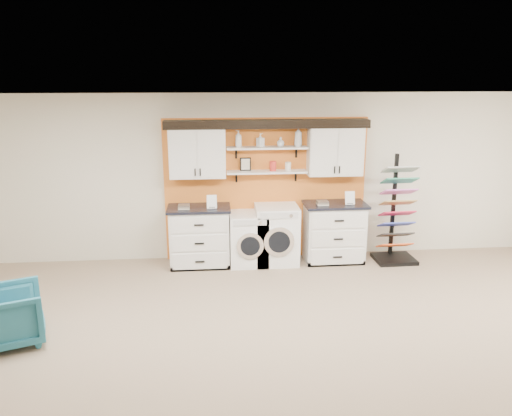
{
  "coord_description": "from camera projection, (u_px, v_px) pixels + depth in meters",
  "views": [
    {
      "loc": [
        -0.91,
        -4.24,
        3.11
      ],
      "look_at": [
        -0.32,
        2.3,
        1.33
      ],
      "focal_mm": 35.0,
      "sensor_mm": 36.0,
      "label": 1
    }
  ],
  "objects": [
    {
      "name": "armchair",
      "position": [
        10.0,
        316.0,
        5.88
      ],
      "size": [
        0.95,
        0.94,
        0.68
      ],
      "primitive_type": "imported",
      "rotation": [
        0.0,
        0.0,
        1.93
      ],
      "color": "#1F6379",
      "rests_on": "floor"
    },
    {
      "name": "dryer",
      "position": [
        276.0,
        234.0,
        8.35
      ],
      "size": [
        0.7,
        0.71,
        0.98
      ],
      "color": "white",
      "rests_on": "floor"
    },
    {
      "name": "ceiling",
      "position": [
        318.0,
        110.0,
        4.23
      ],
      "size": [
        10.0,
        10.0,
        0.0
      ],
      "primitive_type": "plane",
      "rotation": [
        3.14,
        0.0,
        0.0
      ],
      "color": "white",
      "rests_on": "wall_back"
    },
    {
      "name": "wall_back",
      "position": [
        266.0,
        177.0,
        8.44
      ],
      "size": [
        10.0,
        0.0,
        10.0
      ],
      "primitive_type": "plane",
      "rotation": [
        1.57,
        0.0,
        0.0
      ],
      "color": "beige",
      "rests_on": "floor"
    },
    {
      "name": "base_cabinet_right",
      "position": [
        334.0,
        232.0,
        8.43
      ],
      "size": [
        1.03,
        0.66,
        1.01
      ],
      "color": "white",
      "rests_on": "floor"
    },
    {
      "name": "soap_bottle_b",
      "position": [
        260.0,
        140.0,
        8.07
      ],
      "size": [
        0.14,
        0.14,
        0.22
      ],
      "primitive_type": "imported",
      "rotation": [
        0.0,
        0.0,
        2.16
      ],
      "color": "silver",
      "rests_on": "shelf_upper"
    },
    {
      "name": "canister_red",
      "position": [
        273.0,
        166.0,
        8.2
      ],
      "size": [
        0.11,
        0.11,
        0.16
      ],
      "primitive_type": "cylinder",
      "color": "red",
      "rests_on": "shelf_lower"
    },
    {
      "name": "washer",
      "position": [
        249.0,
        238.0,
        8.32
      ],
      "size": [
        0.62,
        0.71,
        0.87
      ],
      "color": "white",
      "rests_on": "floor"
    },
    {
      "name": "soap_bottle_c",
      "position": [
        281.0,
        142.0,
        8.11
      ],
      "size": [
        0.14,
        0.14,
        0.16
      ],
      "primitive_type": "imported",
      "rotation": [
        0.0,
        0.0,
        -0.19
      ],
      "color": "silver",
      "rests_on": "shelf_upper"
    },
    {
      "name": "upper_cabinet_left",
      "position": [
        197.0,
        152.0,
        8.02
      ],
      "size": [
        0.9,
        0.35,
        0.84
      ],
      "color": "white",
      "rests_on": "wall_back"
    },
    {
      "name": "shelf_lower",
      "position": [
        267.0,
        172.0,
        8.22
      ],
      "size": [
        1.32,
        0.28,
        0.03
      ],
      "primitive_type": "cube",
      "color": "white",
      "rests_on": "wall_back"
    },
    {
      "name": "soap_bottle_a",
      "position": [
        238.0,
        139.0,
        8.03
      ],
      "size": [
        0.11,
        0.11,
        0.27
      ],
      "primitive_type": "imported",
      "rotation": [
        0.0,
        0.0,
        -1.58
      ],
      "color": "silver",
      "rests_on": "shelf_upper"
    },
    {
      "name": "crown_molding",
      "position": [
        267.0,
        123.0,
        8.02
      ],
      "size": [
        3.3,
        0.41,
        0.13
      ],
      "color": "black",
      "rests_on": "wall_back"
    },
    {
      "name": "base_cabinet_left",
      "position": [
        200.0,
        236.0,
        8.24
      ],
      "size": [
        1.02,
        0.66,
        1.0
      ],
      "color": "white",
      "rests_on": "floor"
    },
    {
      "name": "sample_rack",
      "position": [
        396.0,
        229.0,
        8.41
      ],
      "size": [
        0.67,
        0.56,
        1.81
      ],
      "rotation": [
        0.0,
        0.0,
        0.02
      ],
      "color": "black",
      "rests_on": "floor"
    },
    {
      "name": "accent_panel",
      "position": [
        266.0,
        189.0,
        8.46
      ],
      "size": [
        3.4,
        0.07,
        2.4
      ],
      "primitive_type": "cube",
      "color": "orange",
      "rests_on": "wall_back"
    },
    {
      "name": "canister_cream",
      "position": [
        288.0,
        166.0,
        8.23
      ],
      "size": [
        0.1,
        0.1,
        0.14
      ],
      "primitive_type": "cylinder",
      "color": "silver",
      "rests_on": "shelf_lower"
    },
    {
      "name": "soap_bottle_d",
      "position": [
        298.0,
        136.0,
        8.11
      ],
      "size": [
        0.18,
        0.18,
        0.32
      ],
      "primitive_type": "imported",
      "rotation": [
        0.0,
        0.0,
        -2.24
      ],
      "color": "silver",
      "rests_on": "shelf_upper"
    },
    {
      "name": "floor",
      "position": [
        308.0,
        396.0,
        4.97
      ],
      "size": [
        10.0,
        10.0,
        0.0
      ],
      "primitive_type": "plane",
      "color": "gray",
      "rests_on": "ground"
    },
    {
      "name": "picture_frame",
      "position": [
        245.0,
        164.0,
        8.2
      ],
      "size": [
        0.18,
        0.02,
        0.22
      ],
      "color": "black",
      "rests_on": "shelf_lower"
    },
    {
      "name": "shelf_upper",
      "position": [
        267.0,
        148.0,
        8.11
      ],
      "size": [
        1.32,
        0.28,
        0.03
      ],
      "primitive_type": "cube",
      "color": "white",
      "rests_on": "wall_back"
    },
    {
      "name": "upper_cabinet_right",
      "position": [
        335.0,
        150.0,
        8.22
      ],
      "size": [
        0.9,
        0.35,
        0.84
      ],
      "color": "white",
      "rests_on": "wall_back"
    }
  ]
}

